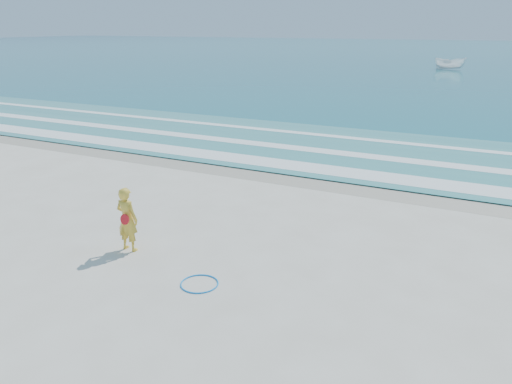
% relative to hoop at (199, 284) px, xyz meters
% --- Properties ---
extents(ground, '(400.00, 400.00, 0.00)m').
position_rel_hoop_xyz_m(ground, '(-0.75, -0.23, -0.02)').
color(ground, silver).
rests_on(ground, ground).
extents(wet_sand, '(400.00, 2.40, 0.00)m').
position_rel_hoop_xyz_m(wet_sand, '(-0.75, 8.77, -0.01)').
color(wet_sand, '#B2A893').
rests_on(wet_sand, ground).
extents(ocean, '(400.00, 190.00, 0.04)m').
position_rel_hoop_xyz_m(ocean, '(-0.75, 104.77, 0.00)').
color(ocean, '#19727F').
rests_on(ocean, ground).
extents(shallow, '(400.00, 10.00, 0.01)m').
position_rel_hoop_xyz_m(shallow, '(-0.75, 13.77, 0.03)').
color(shallow, '#59B7AD').
rests_on(shallow, ocean).
extents(foam_near, '(400.00, 1.40, 0.01)m').
position_rel_hoop_xyz_m(foam_near, '(-0.75, 10.07, 0.04)').
color(foam_near, white).
rests_on(foam_near, shallow).
extents(foam_mid, '(400.00, 0.90, 0.01)m').
position_rel_hoop_xyz_m(foam_mid, '(-0.75, 12.97, 0.04)').
color(foam_mid, white).
rests_on(foam_mid, shallow).
extents(foam_far, '(400.00, 0.60, 0.01)m').
position_rel_hoop_xyz_m(foam_far, '(-0.75, 16.27, 0.04)').
color(foam_far, white).
rests_on(foam_far, shallow).
extents(hoop, '(0.99, 0.99, 0.03)m').
position_rel_hoop_xyz_m(hoop, '(0.00, 0.00, 0.00)').
color(hoop, '#0D8DF0').
rests_on(hoop, ground).
extents(boat, '(4.14, 2.09, 1.53)m').
position_rel_hoop_xyz_m(boat, '(-1.59, 62.31, 0.79)').
color(boat, white).
rests_on(boat, ocean).
extents(woman, '(0.63, 0.43, 1.70)m').
position_rel_hoop_xyz_m(woman, '(-2.62, 0.74, 0.84)').
color(woman, gold).
rests_on(woman, ground).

